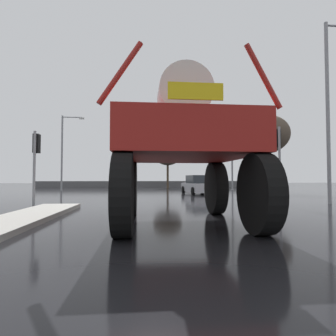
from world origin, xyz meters
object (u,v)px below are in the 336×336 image
object	(u,v)px
oversize_sprayer	(181,146)
bare_tree_far_center	(168,153)
streetlight_far_right	(234,146)
bare_tree_right	(267,134)
traffic_signal_near_right	(278,148)
sedan_ahead	(198,185)
streetlight_near_right	(330,102)
traffic_signal_near_left	(36,152)
streetlight_far_left	(64,148)

from	to	relation	value
oversize_sprayer	bare_tree_far_center	size ratio (longest dim) A/B	0.89
streetlight_far_right	bare_tree_right	distance (m)	5.11
traffic_signal_near_right	bare_tree_far_center	xyz separation A→B (m)	(-3.23, 23.29, 1.89)
sedan_ahead	traffic_signal_near_right	xyz separation A→B (m)	(1.95, -9.53, 1.99)
sedan_ahead	streetlight_far_right	distance (m)	10.05
streetlight_far_right	bare_tree_right	bearing A→B (deg)	-71.87
traffic_signal_near_right	streetlight_far_right	world-z (taller)	streetlight_far_right
streetlight_near_right	traffic_signal_near_right	bearing A→B (deg)	-173.71
oversize_sprayer	streetlight_near_right	size ratio (longest dim) A/B	0.60
streetlight_near_right	sedan_ahead	bearing A→B (deg)	117.98
oversize_sprayer	bare_tree_right	size ratio (longest dim) A/B	0.77
traffic_signal_near_left	oversize_sprayer	bearing A→B (deg)	-39.42
sedan_ahead	streetlight_far_left	distance (m)	15.04
streetlight_far_left	streetlight_near_right	bearing A→B (deg)	-43.04
traffic_signal_near_left	traffic_signal_near_right	world-z (taller)	traffic_signal_near_right
oversize_sprayer	streetlight_far_right	xyz separation A→B (m)	(8.81, 21.66, 2.65)
traffic_signal_near_right	streetlight_far_left	world-z (taller)	streetlight_far_left
traffic_signal_near_right	streetlight_far_right	distance (m)	17.40
traffic_signal_near_right	streetlight_far_left	size ratio (longest dim) A/B	0.47
oversize_sprayer	traffic_signal_near_right	world-z (taller)	oversize_sprayer
bare_tree_far_center	streetlight_near_right	bearing A→B (deg)	-74.96
streetlight_near_right	streetlight_far_left	world-z (taller)	streetlight_near_right
sedan_ahead	traffic_signal_near_right	distance (m)	9.93
oversize_sprayer	streetlight_far_right	world-z (taller)	streetlight_far_right
streetlight_far_left	bare_tree_right	bearing A→B (deg)	-13.26
traffic_signal_near_right	bare_tree_far_center	bearing A→B (deg)	97.89
streetlight_near_right	streetlight_far_right	distance (m)	16.59
streetlight_near_right	bare_tree_right	xyz separation A→B (m)	(2.15, 11.76, 0.33)
streetlight_far_left	oversize_sprayer	bearing A→B (deg)	-66.54
bare_tree_right	traffic_signal_near_left	bearing A→B (deg)	-143.27
bare_tree_right	streetlight_far_left	bearing A→B (deg)	166.74
oversize_sprayer	sedan_ahead	world-z (taller)	oversize_sprayer
sedan_ahead	streetlight_near_right	world-z (taller)	streetlight_near_right
sedan_ahead	bare_tree_far_center	bearing A→B (deg)	-2.26
streetlight_near_right	bare_tree_right	bearing A→B (deg)	79.64
traffic_signal_near_right	sedan_ahead	bearing A→B (deg)	101.53
traffic_signal_near_right	bare_tree_right	distance (m)	13.39
streetlight_far_right	bare_tree_far_center	xyz separation A→B (m)	(-6.74, 6.38, -0.22)
traffic_signal_near_left	streetlight_near_right	xyz separation A→B (m)	(14.04, 0.32, 2.64)
streetlight_far_right	sedan_ahead	bearing A→B (deg)	-126.53
streetlight_near_right	streetlight_far_right	world-z (taller)	streetlight_near_right
sedan_ahead	bare_tree_right	bearing A→B (deg)	-77.67
bare_tree_far_center	traffic_signal_near_right	bearing A→B (deg)	-82.11
oversize_sprayer	bare_tree_far_center	world-z (taller)	bare_tree_far_center
streetlight_far_right	bare_tree_right	world-z (taller)	streetlight_far_right
streetlight_far_right	oversize_sprayer	bearing A→B (deg)	-112.14
traffic_signal_near_right	streetlight_near_right	xyz separation A→B (m)	(2.95, 0.32, 2.36)
sedan_ahead	streetlight_far_right	bearing A→B (deg)	-44.11
streetlight_far_left	bare_tree_right	world-z (taller)	streetlight_far_left
traffic_signal_near_right	streetlight_near_right	distance (m)	3.79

